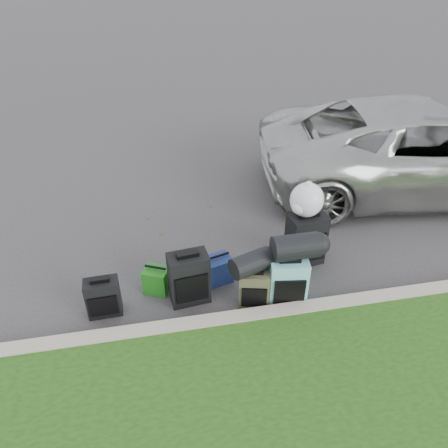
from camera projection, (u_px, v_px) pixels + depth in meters
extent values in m
plane|color=#383535|center=(234.00, 266.00, 5.72)|extent=(120.00, 120.00, 0.00)
cube|color=#9E937F|center=(253.00, 318.00, 4.87)|extent=(120.00, 0.18, 0.15)
imported|color=#B7B7B2|center=(422.00, 148.00, 7.03)|extent=(5.48, 3.10, 1.44)
cube|color=black|center=(103.00, 297.00, 4.91)|extent=(0.39, 0.22, 0.47)
cube|color=black|center=(189.00, 278.00, 5.03)|extent=(0.48, 0.32, 0.65)
cube|color=#3B3B24|center=(254.00, 289.00, 5.02)|extent=(0.39, 0.29, 0.48)
cube|color=#5DACAF|center=(288.00, 282.00, 5.01)|extent=(0.46, 0.32, 0.61)
cube|color=black|center=(306.00, 239.00, 5.60)|extent=(0.51, 0.35, 0.71)
cube|color=#21771A|center=(157.00, 280.00, 5.25)|extent=(0.36, 0.33, 0.32)
cube|color=navy|center=(218.00, 269.00, 5.40)|extent=(0.38, 0.33, 0.34)
cylinder|color=black|center=(251.00, 263.00, 4.83)|extent=(0.52, 0.39, 0.25)
cylinder|color=black|center=(296.00, 247.00, 4.82)|extent=(0.52, 0.30, 0.29)
sphere|color=white|center=(307.00, 200.00, 5.32)|extent=(0.42, 0.42, 0.42)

